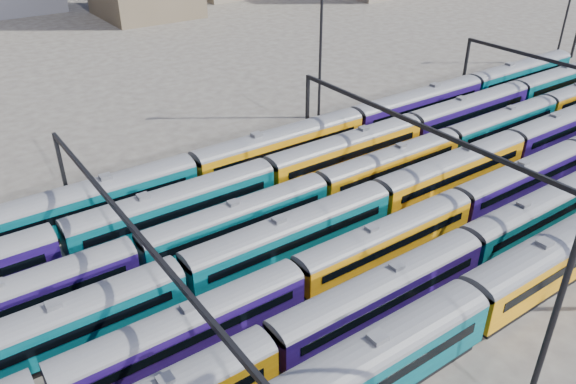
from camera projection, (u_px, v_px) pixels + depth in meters
ground at (350, 232)px, 52.63m from camera, size 500.00×500.00×0.00m
rake_1 at (270, 347)px, 36.49m from camera, size 117.38×2.86×4.81m
rake_2 at (297, 277)px, 42.99m from camera, size 112.61×2.75×4.61m
rake_3 at (452, 168)px, 58.22m from camera, size 102.25×3.00×5.04m
rake_4 at (391, 162)px, 59.89m from camera, size 94.63×2.77×4.66m
rake_5 at (268, 173)px, 57.12m from camera, size 124.66×3.04×5.12m
rake_6 at (193, 169)px, 57.59m from camera, size 131.66×3.21×5.41m
gantry_1 at (138, 244)px, 39.24m from camera, size 0.35×40.35×8.03m
gantry_2 at (432, 141)px, 54.25m from camera, size 0.35×40.35×8.03m
mast_3 at (322, 13)px, 70.19m from camera, size 1.40×0.50×25.60m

